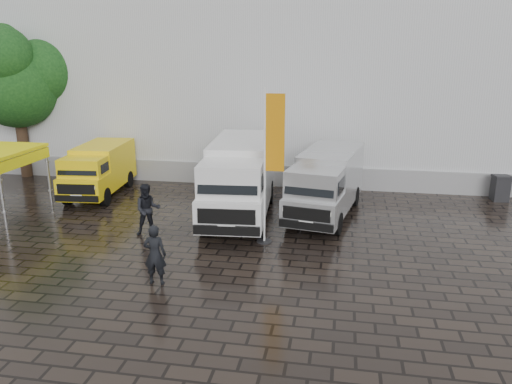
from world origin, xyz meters
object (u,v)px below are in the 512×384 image
Objects in this scene: wheelie_bin at (500,188)px; person_front at (155,255)px; van_yellow at (99,171)px; person_tent at (148,210)px; van_silver at (326,185)px; flagpole at (270,158)px; van_white at (240,181)px.

person_front reaches higher than wheelie_bin.
person_tent is at bearing -52.42° from van_yellow.
flagpole is (-1.70, -3.08, 1.62)m from van_silver.
van_silver is at bearing 61.17° from flagpole.
wheelie_bin is 14.63m from person_tent.
van_yellow is at bearing -58.21° from person_front.
van_white reaches higher than van_yellow.
person_tent is at bearing -141.78° from van_silver.
van_yellow is at bearing -178.48° from wheelie_bin.
van_silver is 1.11× the size of flagpole.
van_white is 11.19m from wheelie_bin.
wheelie_bin is at bearing -142.79° from person_front.
flagpole is (8.18, -4.26, 1.78)m from van_yellow.
van_yellow is 0.92× the size of flagpole.
van_white is 3.28m from van_silver.
van_yellow reaches higher than person_front.
flagpole is at bearing -130.08° from person_front.
flagpole reaches higher than van_white.
van_yellow is 0.71× the size of van_white.
wheelie_bin is (10.42, 3.99, -0.87)m from van_white.
wheelie_bin is (7.21, 3.34, -0.68)m from van_silver.
person_front is (-11.52, -9.97, 0.30)m from wheelie_bin.
van_yellow is at bearing 160.34° from van_white.
van_yellow is at bearing 152.47° from flagpole.
van_white is (6.66, -1.83, 0.34)m from van_yellow.
flagpole reaches higher than van_silver.
van_white is 3.20m from flagpole.
van_white is 3.84× the size of person_front.
wheelie_bin is 0.60× the size of person_tent.
flagpole is (1.51, -2.43, 1.43)m from van_white.
van_yellow is 9.39m from flagpole.
van_yellow is 2.56× the size of person_tent.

